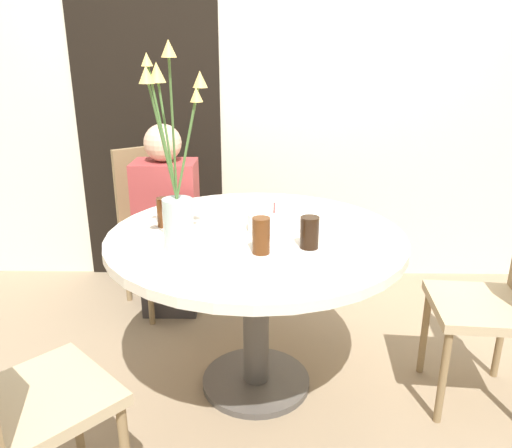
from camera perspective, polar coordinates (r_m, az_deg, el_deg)
name	(u,v)px	position (r m, az deg, el deg)	size (l,w,h in m)	color
ground_plane	(256,383)	(2.41, 0.00, -17.74)	(16.00, 16.00, 0.00)	#89755B
wall_back	(259,76)	(3.17, 0.35, 16.52)	(8.00, 0.05, 2.60)	beige
doorway_panel	(148,122)	(3.24, -12.19, 11.28)	(0.90, 0.01, 2.05)	black
dining_table	(256,262)	(2.10, 0.00, -4.32)	(1.23, 1.23, 0.74)	silver
chair_far_back	(156,217)	(2.97, -11.38, 0.76)	(0.56, 0.56, 0.93)	tan
chair_right_flank	(9,390)	(1.67, -26.39, -16.60)	(0.57, 0.57, 0.93)	tan
chair_left_flank	(505,290)	(2.28, 26.58, -6.79)	(0.43, 0.43, 0.93)	tan
birthday_cake	(274,222)	(2.07, 2.09, 0.23)	(0.22, 0.22, 0.12)	white
flower_vase	(176,191)	(1.78, -9.12, 3.78)	(0.21, 0.21, 0.75)	#B2C6C1
side_plate	(293,211)	(2.32, 4.23, 1.47)	(0.22, 0.22, 0.01)	white
drink_glass_0	(261,236)	(1.83, 0.59, -1.33)	(0.07, 0.07, 0.14)	#51280F
drink_glass_1	(310,232)	(1.90, 6.14, -0.97)	(0.07, 0.07, 0.12)	black
drink_glass_2	(164,212)	(2.15, -10.46, 1.32)	(0.06, 0.06, 0.13)	#51280F
person_guest	(168,228)	(2.84, -10.03, -0.40)	(0.34, 0.24, 1.09)	#383333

